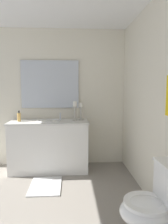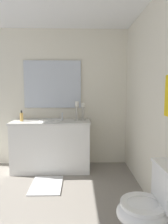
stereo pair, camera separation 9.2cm
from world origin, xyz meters
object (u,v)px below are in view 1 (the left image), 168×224
at_px(sink_basin, 49,123).
at_px(candle_holder_short, 75,110).
at_px(toilet, 153,206).
at_px(bath_mat, 46,186).
at_px(soap_bottle, 19,117).
at_px(vanity_cabinet, 49,146).
at_px(candle_holder_tall, 81,111).
at_px(mirror, 50,84).

distance_m(sink_basin, candle_holder_short, 0.49).
xyz_separation_m(toilet, bath_mat, (-1.20, -1.09, -0.36)).
relative_size(sink_basin, toilet, 0.54).
height_order(sink_basin, bath_mat, sink_basin).
distance_m(soap_bottle, toilet, 2.47).
height_order(vanity_cabinet, candle_holder_tall, candle_holder_tall).
distance_m(vanity_cabinet, candle_holder_short, 0.74).
bearing_deg(bath_mat, sink_basin, 179.91).
xyz_separation_m(candle_holder_tall, soap_bottle, (0.07, -1.04, -0.08)).
bearing_deg(toilet, mirror, -152.73).
bearing_deg(candle_holder_tall, bath_mat, -38.67).
relative_size(sink_basin, candle_holder_short, 1.23).
bearing_deg(sink_basin, soap_bottle, -88.59).
distance_m(sink_basin, toilet, 2.17).
relative_size(vanity_cabinet, mirror, 1.30).
xyz_separation_m(soap_bottle, toilet, (1.81, 1.58, -0.56)).
relative_size(vanity_cabinet, candle_holder_tall, 4.48).
height_order(vanity_cabinet, candle_holder_short, candle_holder_short).
bearing_deg(bath_mat, toilet, 42.12).
relative_size(soap_bottle, bath_mat, 0.30).
bearing_deg(sink_basin, candle_holder_short, 93.87).
relative_size(candle_holder_short, toilet, 0.43).
distance_m(sink_basin, mirror, 0.72).
xyz_separation_m(vanity_cabinet, mirror, (-0.28, 0.00, 1.05)).
relative_size(toilet, bath_mat, 1.25).
xyz_separation_m(candle_holder_tall, candle_holder_short, (0.03, -0.11, 0.02)).
distance_m(mirror, bath_mat, 1.72).
bearing_deg(candle_holder_short, toilet, 19.22).
height_order(candle_holder_tall, toilet, candle_holder_tall).
xyz_separation_m(sink_basin, soap_bottle, (0.01, -0.49, 0.11)).
xyz_separation_m(vanity_cabinet, candle_holder_short, (-0.03, 0.44, 0.60)).
height_order(soap_bottle, bath_mat, soap_bottle).
bearing_deg(sink_basin, toilet, 30.72).
xyz_separation_m(mirror, candle_holder_tall, (0.23, 0.54, -0.47)).
height_order(mirror, candle_holder_tall, mirror).
bearing_deg(soap_bottle, bath_mat, 38.79).
bearing_deg(candle_holder_short, bath_mat, -33.83).
relative_size(sink_basin, soap_bottle, 2.23).
bearing_deg(mirror, vanity_cabinet, -0.01).
height_order(mirror, toilet, mirror).
bearing_deg(sink_basin, bath_mat, -0.09).
bearing_deg(vanity_cabinet, candle_holder_short, 93.87).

